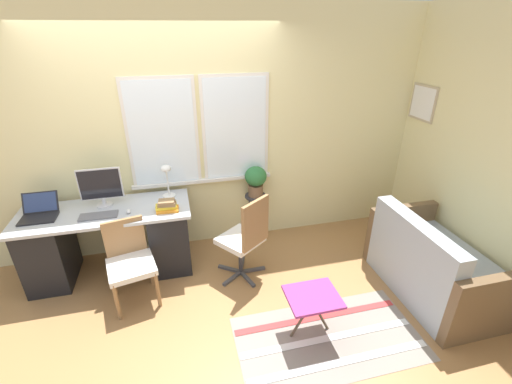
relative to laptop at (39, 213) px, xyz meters
The scene contains 17 objects.
ground_plane 1.55m from the laptop, 15.18° to the right, with size 14.00×14.00×0.00m, color #9E7042.
wall_back_with_window 1.46m from the laptop, 16.97° to the left, with size 9.00×0.12×2.70m.
wall_right_with_picture 4.31m from the laptop, ahead, with size 0.08×9.00×2.70m.
desk 0.72m from the laptop, ahead, with size 1.70×0.66×0.76m.
laptop is the anchor object (origin of this frame).
monitor 0.62m from the laptop, ahead, with size 0.42×0.16×0.41m.
keyboard 0.57m from the laptop, 13.46° to the right, with size 0.36×0.14×0.02m.
mouse 0.85m from the laptop, ahead, with size 0.04×0.07×0.04m.
desk_lamp 1.27m from the laptop, ahead, with size 0.14×0.14×0.36m.
book_stack 1.23m from the laptop, ahead, with size 0.23×0.14×0.12m.
desk_chair_wooden 1.03m from the laptop, 30.34° to the right, with size 0.50×0.51×0.81m.
office_chair_swivel 2.04m from the laptop, 12.91° to the right, with size 0.56×0.57×0.96m.
couch_loveseat 3.93m from the laptop, 16.54° to the right, with size 0.80×1.32×0.84m.
plant_stand 2.27m from the laptop, ahead, with size 0.26×0.26×0.61m.
potted_plant 2.26m from the laptop, ahead, with size 0.26×0.26×0.37m.
floor_rug_striped 2.98m from the laptop, 30.00° to the right, with size 1.60×0.85×0.01m.
folding_stool 2.73m from the laptop, 29.56° to the right, with size 0.44×0.37×0.43m.
Camera 1 is at (0.08, -2.99, 2.46)m, focal length 24.00 mm.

